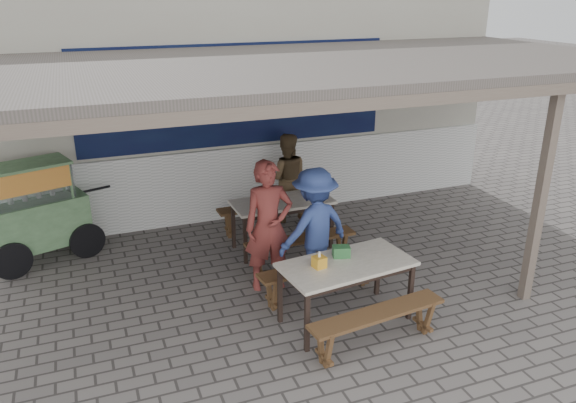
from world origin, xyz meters
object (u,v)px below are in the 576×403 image
(table_right, at_px, (347,269))
(bench_right_street, at_px, (377,321))
(patron_street_side, at_px, (269,226))
(donation_box, at_px, (341,252))
(bench_left_street, at_px, (301,245))
(vendor_cart, at_px, (37,209))
(bench_left_wall, at_px, (266,211))
(tissue_box, at_px, (319,262))
(bench_right_wall, at_px, (319,272))
(condiment_jar, at_px, (305,193))
(patron_right_table, at_px, (314,227))
(patron_wall_side, at_px, (286,178))
(condiment_bowl, at_px, (264,202))
(table_left, at_px, (282,206))

(table_right, height_order, bench_right_street, table_right)
(patron_street_side, bearing_deg, donation_box, -53.74)
(donation_box, bearing_deg, table_right, -91.61)
(bench_left_street, bearing_deg, vendor_cart, 153.74)
(bench_left_wall, bearing_deg, tissue_box, -98.27)
(bench_right_wall, xyz_separation_m, condiment_jar, (0.46, 1.56, 0.46))
(bench_left_wall, xyz_separation_m, patron_right_table, (0.04, -1.79, 0.44))
(tissue_box, bearing_deg, patron_wall_side, 75.90)
(bench_right_wall, xyz_separation_m, vendor_cart, (-3.24, 2.33, 0.44))
(condiment_jar, bearing_deg, patron_street_side, -130.86)
(vendor_cart, distance_m, patron_wall_side, 3.75)
(condiment_jar, bearing_deg, table_right, -100.18)
(bench_left_street, relative_size, bench_right_wall, 0.97)
(vendor_cart, height_order, condiment_bowl, vendor_cart)
(vendor_cart, bearing_deg, table_right, -60.02)
(table_left, height_order, condiment_bowl, condiment_bowl)
(table_left, height_order, patron_right_table, patron_right_table)
(condiment_bowl, bearing_deg, table_left, 2.95)
(bench_left_wall, height_order, patron_right_table, patron_right_table)
(donation_box, distance_m, condiment_bowl, 1.94)
(bench_left_wall, height_order, table_right, table_right)
(bench_left_street, relative_size, donation_box, 8.05)
(donation_box, bearing_deg, patron_street_side, 121.83)
(bench_left_street, xyz_separation_m, condiment_jar, (0.37, 0.75, 0.46))
(bench_left_street, distance_m, vendor_cart, 3.69)
(condiment_jar, xyz_separation_m, condiment_bowl, (-0.67, -0.09, -0.02))
(table_right, xyz_separation_m, patron_wall_side, (0.44, 3.09, 0.06))
(bench_left_wall, bearing_deg, patron_wall_side, 33.51)
(table_left, relative_size, bench_right_wall, 0.92)
(vendor_cart, xyz_separation_m, condiment_jar, (3.70, -0.77, 0.02))
(table_left, bearing_deg, bench_right_street, -90.20)
(bench_left_wall, relative_size, bench_right_street, 0.97)
(bench_left_street, bearing_deg, condiment_jar, 62.04)
(patron_street_side, bearing_deg, bench_left_street, 35.38)
(patron_wall_side, bearing_deg, bench_left_wall, 52.15)
(bench_left_wall, relative_size, bench_right_wall, 0.97)
(patron_wall_side, distance_m, donation_box, 2.96)
(table_right, height_order, patron_street_side, patron_street_side)
(table_left, height_order, patron_wall_side, patron_wall_side)
(table_right, distance_m, patron_street_side, 1.22)
(bench_right_street, relative_size, vendor_cart, 0.95)
(vendor_cart, bearing_deg, tissue_box, -63.01)
(patron_street_side, xyz_separation_m, donation_box, (0.57, -0.91, -0.03))
(donation_box, height_order, condiment_bowl, donation_box)
(table_right, bearing_deg, bench_right_street, -90.00)
(patron_street_side, distance_m, patron_right_table, 0.60)
(patron_right_table, bearing_deg, patron_street_side, -23.07)
(condiment_bowl, bearing_deg, patron_right_table, -74.39)
(vendor_cart, bearing_deg, condiment_bowl, -34.35)
(patron_street_side, bearing_deg, bench_right_wall, -38.70)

